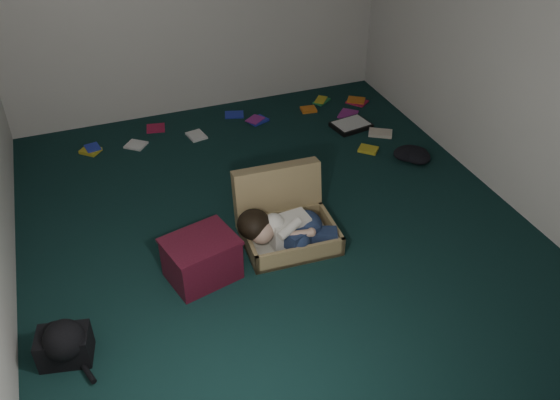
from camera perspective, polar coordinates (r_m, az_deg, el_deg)
floor at (r=4.89m, az=-0.62°, el=-2.36°), size 4.50×4.50×0.00m
wall_front at (r=2.56m, az=17.06°, el=-8.61°), size 4.50×0.00×4.50m
wall_right at (r=5.19m, az=21.16°, el=14.12°), size 0.00×4.50×4.50m
suitcase at (r=4.70m, az=0.46°, el=-1.77°), size 0.74×0.73×0.52m
person at (r=4.53m, az=0.58°, el=-2.78°), size 0.77×0.39×0.32m
maroon_bin at (r=4.34m, az=-7.55°, el=-5.61°), size 0.58×0.51×0.34m
backpack at (r=4.05m, az=-20.05°, el=-13.00°), size 0.46×0.40×0.24m
clothing_pile at (r=5.89m, az=13.42°, el=4.60°), size 0.39×0.33×0.12m
paper_tray at (r=6.30m, az=6.85°, el=7.17°), size 0.42×0.34×0.05m
book_scatter at (r=6.30m, az=-1.45°, el=7.26°), size 3.15×1.42×0.02m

